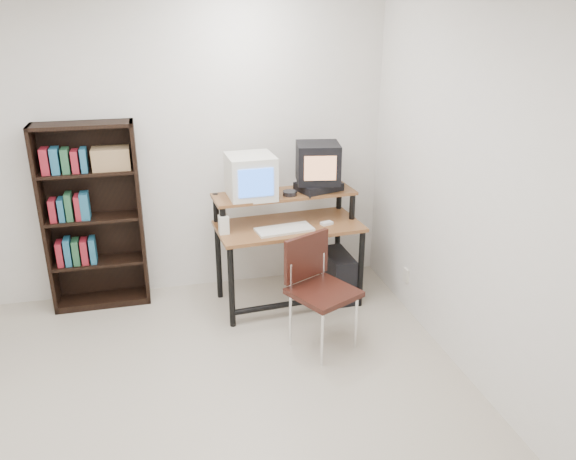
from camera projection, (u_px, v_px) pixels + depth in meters
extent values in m
cube|color=#C0B59F|center=(185.00, 431.00, 3.50)|extent=(4.00, 4.00, 0.01)
cube|color=silver|center=(160.00, 152.00, 4.83)|extent=(4.00, 0.01, 2.60)
cube|color=silver|center=(499.00, 209.00, 3.45)|extent=(0.01, 4.00, 2.60)
cube|color=brown|center=(289.00, 226.00, 4.79)|extent=(1.27, 0.70, 0.03)
cube|color=brown|center=(284.00, 194.00, 4.81)|extent=(1.25, 0.46, 0.02)
cylinder|color=black|center=(231.00, 287.00, 4.52)|extent=(0.05, 0.05, 0.72)
cylinder|color=black|center=(361.00, 268.00, 4.85)|extent=(0.05, 0.05, 0.72)
cylinder|color=black|center=(218.00, 247.00, 4.95)|extent=(0.05, 0.05, 0.98)
cylinder|color=black|center=(338.00, 232.00, 5.27)|extent=(0.05, 0.05, 0.98)
cylinder|color=black|center=(298.00, 303.00, 4.77)|extent=(1.14, 0.14, 0.05)
cube|color=silver|center=(251.00, 176.00, 4.66)|extent=(0.40, 0.40, 0.36)
cube|color=blue|center=(256.00, 183.00, 4.49)|extent=(0.29, 0.03, 0.23)
cube|color=black|center=(319.00, 187.00, 4.86)|extent=(0.42, 0.36, 0.08)
cube|color=black|center=(318.00, 163.00, 4.81)|extent=(0.41, 0.40, 0.34)
cube|color=tan|center=(320.00, 168.00, 4.64)|extent=(0.26, 0.06, 0.20)
cylinder|color=#26262B|center=(290.00, 194.00, 4.73)|extent=(0.12, 0.12, 0.05)
cube|color=silver|center=(284.00, 230.00, 4.65)|extent=(0.49, 0.27, 0.03)
cube|color=black|center=(325.00, 226.00, 4.80)|extent=(0.26, 0.24, 0.01)
cube|color=white|center=(327.00, 224.00, 4.78)|extent=(0.11, 0.09, 0.03)
cube|color=silver|center=(224.00, 225.00, 4.57)|extent=(0.08, 0.08, 0.17)
cube|color=black|center=(338.00, 275.00, 5.06)|extent=(0.21, 0.46, 0.42)
cube|color=black|center=(324.00, 293.00, 4.20)|extent=(0.59, 0.59, 0.04)
cube|color=black|center=(306.00, 257.00, 4.26)|extent=(0.39, 0.22, 0.35)
cylinder|color=silver|center=(322.00, 339.00, 4.06)|extent=(0.02, 0.02, 0.45)
cylinder|color=silver|center=(356.00, 322.00, 4.27)|extent=(0.02, 0.02, 0.45)
cylinder|color=silver|center=(290.00, 320.00, 4.31)|extent=(0.02, 0.02, 0.45)
cylinder|color=silver|center=(324.00, 305.00, 4.52)|extent=(0.02, 0.02, 0.45)
cube|color=black|center=(44.00, 222.00, 4.65)|extent=(0.03, 0.27, 1.61)
cube|color=black|center=(141.00, 214.00, 4.82)|extent=(0.03, 0.27, 1.61)
cube|color=black|center=(94.00, 213.00, 4.85)|extent=(0.80, 0.03, 1.61)
cube|color=black|center=(81.00, 125.00, 4.45)|extent=(0.81, 0.28, 0.03)
cube|color=black|center=(104.00, 299.00, 5.02)|extent=(0.81, 0.28, 0.06)
cube|color=black|center=(99.00, 261.00, 4.88)|extent=(0.75, 0.26, 0.03)
cube|color=black|center=(93.00, 218.00, 4.73)|extent=(0.75, 0.26, 0.02)
cube|color=black|center=(87.00, 172.00, 4.59)|extent=(0.75, 0.26, 0.02)
cube|color=olive|center=(111.00, 158.00, 4.59)|extent=(0.30, 0.20, 0.18)
cube|color=beige|center=(406.00, 275.00, 4.86)|extent=(0.02, 0.08, 0.12)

